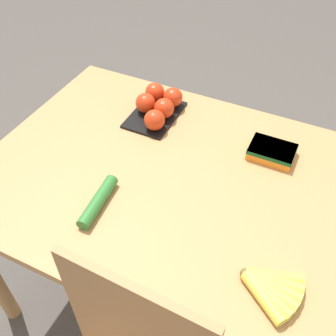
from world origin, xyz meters
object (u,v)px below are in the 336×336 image
banana_bunch (270,288)px  cucumber_near (98,201)px  tomato_pack (158,106)px  carrot_bag (272,151)px

banana_bunch → cucumber_near: bearing=-5.3°
tomato_pack → carrot_bag: 0.46m
tomato_pack → cucumber_near: tomato_pack is taller
tomato_pack → cucumber_near: bearing=95.0°
banana_bunch → tomato_pack: bearing=-42.5°
banana_bunch → carrot_bag: size_ratio=1.07×
banana_bunch → tomato_pack: (0.59, -0.54, 0.02)m
carrot_bag → banana_bunch: bearing=104.6°
tomato_pack → carrot_bag: (-0.46, 0.04, -0.02)m
carrot_bag → cucumber_near: size_ratio=0.77×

